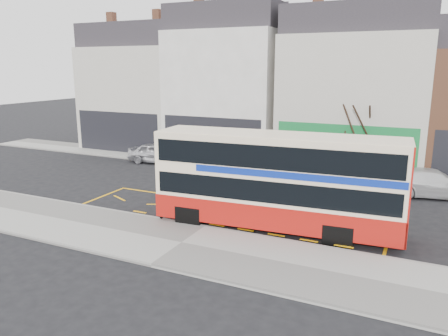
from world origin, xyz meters
The scene contains 15 objects.
ground centered at (0.00, 0.00, 0.00)m, with size 120.00×120.00×0.00m, color black.
pavement centered at (0.00, -2.30, 0.07)m, with size 40.00×4.00×0.15m, color #9B9993.
kerb centered at (0.00, -0.38, 0.07)m, with size 40.00×0.15×0.15m, color gray.
far_pavement centered at (0.00, 11.00, 0.07)m, with size 50.00×3.00×0.15m, color #9B9993.
road_markings centered at (0.00, 1.60, 0.01)m, with size 14.00×3.40×0.01m, color #FFAE0D, non-canonical shape.
terrace_far_left centered at (-13.50, 14.99, 4.82)m, with size 8.00×8.01×10.80m.
terrace_left centered at (-5.50, 14.99, 5.32)m, with size 8.00×8.01×11.80m.
terrace_green_shop centered at (3.50, 14.99, 5.07)m, with size 9.00×8.01×11.30m.
double_decker_bus centered at (2.68, 0.89, 2.09)m, with size 10.12×3.03×3.98m.
bus_stop_post centered at (-2.08, -0.40, 1.83)m, with size 0.68×0.18×2.77m.
car_silver centered at (-8.90, 9.43, 0.69)m, with size 1.63×4.06×1.38m, color silver.
car_grey centered at (1.07, 9.41, 0.74)m, with size 1.57×4.49×1.48m, color #3B3E42.
car_white centered at (8.49, 8.74, 0.71)m, with size 2.00×4.91×1.42m, color silver.
street_tree_left centered at (-15.51, 12.13, 3.72)m, with size 2.53×2.53×5.46m.
street_tree_right centered at (4.21, 11.28, 3.86)m, with size 2.62×2.62×5.66m.
Camera 1 is at (7.97, -15.50, 6.63)m, focal length 35.00 mm.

